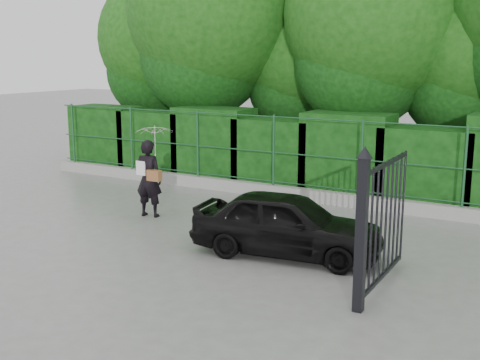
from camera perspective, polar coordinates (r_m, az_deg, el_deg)
The scene contains 8 objects.
ground at distance 11.95m, azimuth -8.36°, elevation -5.67°, with size 80.00×80.00×0.00m, color gray.
kerb at distance 15.57m, azimuth 1.84°, elevation -0.88°, with size 14.00×0.25×0.30m, color #9E9E99.
fence at distance 15.28m, azimuth 2.60°, elevation 2.88°, with size 14.13×0.06×1.80m.
hedge at distance 16.23m, azimuth 3.87°, elevation 2.73°, with size 14.20×1.20×2.27m.
trees at distance 17.74m, azimuth 10.40°, elevation 15.01°, with size 17.10×6.15×8.08m.
gate at distance 8.90m, azimuth 12.40°, elevation -3.93°, with size 0.22×2.33×2.36m.
woman at distance 13.40m, azimuth -8.36°, elevation 1.95°, with size 0.91×0.85×2.05m.
car at distance 10.85m, azimuth 4.46°, elevation -4.15°, with size 1.38×3.43×1.17m, color black.
Camera 1 is at (7.09, -8.94, 3.55)m, focal length 45.00 mm.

